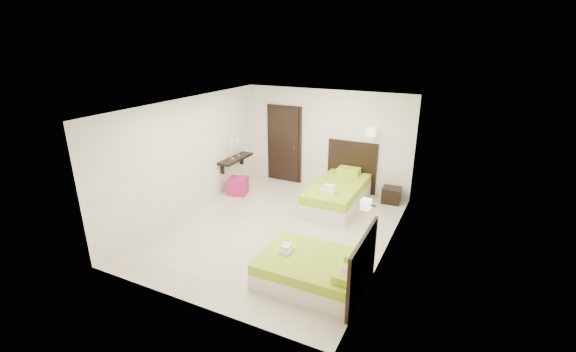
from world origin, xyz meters
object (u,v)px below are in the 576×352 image
at_px(bed_double, 317,269).
at_px(bed_single, 339,192).
at_px(ottoman, 238,186).
at_px(nightstand, 391,195).

bearing_deg(bed_double, bed_single, 102.94).
relative_size(bed_single, ottoman, 4.93).
xyz_separation_m(bed_single, bed_double, (0.73, -3.18, -0.07)).
bearing_deg(ottoman, bed_single, 11.25).
distance_m(bed_single, ottoman, 2.60).
height_order(bed_double, nightstand, bed_double).
distance_m(bed_single, nightstand, 1.32).
bearing_deg(bed_single, nightstand, 31.78).
bearing_deg(nightstand, bed_double, -99.63).
bearing_deg(ottoman, bed_double, -39.20).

